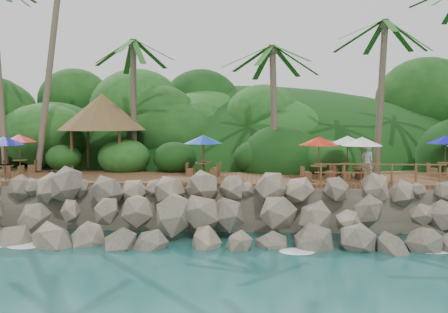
{
  "coord_description": "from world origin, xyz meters",
  "views": [
    {
      "loc": [
        1.55,
        -19.6,
        5.42
      ],
      "look_at": [
        0.0,
        6.0,
        3.4
      ],
      "focal_mm": 39.27,
      "sensor_mm": 36.0,
      "label": 1
    }
  ],
  "objects": [
    {
      "name": "palms",
      "position": [
        -0.84,
        8.7,
        12.07
      ],
      "size": [
        32.67,
        7.11,
        14.78
      ],
      "color": "brown",
      "rests_on": "ground"
    },
    {
      "name": "jungle_hill",
      "position": [
        0.0,
        23.5,
        0.0
      ],
      "size": [
        44.8,
        28.0,
        15.4
      ],
      "primitive_type": "ellipsoid",
      "color": "#143811",
      "rests_on": "ground"
    },
    {
      "name": "foam_line",
      "position": [
        0.0,
        0.3,
        0.03
      ],
      "size": [
        25.2,
        0.8,
        0.06
      ],
      "color": "white",
      "rests_on": "ground"
    },
    {
      "name": "waiter",
      "position": [
        7.34,
        5.66,
        3.18
      ],
      "size": [
        0.71,
        0.54,
        1.77
      ],
      "primitive_type": "imported",
      "rotation": [
        0.0,
        0.0,
        3.33
      ],
      "color": "silver",
      "rests_on": "terrace"
    },
    {
      "name": "terrace",
      "position": [
        0.0,
        6.0,
        2.2
      ],
      "size": [
        26.0,
        5.0,
        0.2
      ],
      "primitive_type": "cube",
      "color": "brown",
      "rests_on": "land_base"
    },
    {
      "name": "railing",
      "position": [
        7.49,
        3.65,
        2.91
      ],
      "size": [
        6.1,
        0.1,
        1.0
      ],
      "color": "brown",
      "rests_on": "terrace"
    },
    {
      "name": "dining_clusters",
      "position": [
        0.56,
        5.69,
        4.12
      ],
      "size": [
        25.63,
        5.15,
        2.19
      ],
      "color": "brown",
      "rests_on": "terrace"
    },
    {
      "name": "seawall",
      "position": [
        0.0,
        2.0,
        1.15
      ],
      "size": [
        29.0,
        4.0,
        2.3
      ],
      "primitive_type": null,
      "color": "gray",
      "rests_on": "ground"
    },
    {
      "name": "ground",
      "position": [
        0.0,
        0.0,
        0.0
      ],
      "size": [
        140.0,
        140.0,
        0.0
      ],
      "primitive_type": "plane",
      "color": "#19514F",
      "rests_on": "ground"
    },
    {
      "name": "jungle_foliage",
      "position": [
        0.0,
        15.0,
        0.0
      ],
      "size": [
        44.0,
        16.0,
        12.0
      ],
      "primitive_type": null,
      "color": "#143811",
      "rests_on": "ground"
    },
    {
      "name": "land_base",
      "position": [
        0.0,
        16.0,
        1.05
      ],
      "size": [
        32.0,
        25.2,
        2.1
      ],
      "primitive_type": "cube",
      "color": "gray",
      "rests_on": "ground"
    },
    {
      "name": "palapa",
      "position": [
        -7.54,
        9.41,
        5.79
      ],
      "size": [
        5.29,
        5.29,
        4.6
      ],
      "color": "brown",
      "rests_on": "ground"
    }
  ]
}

